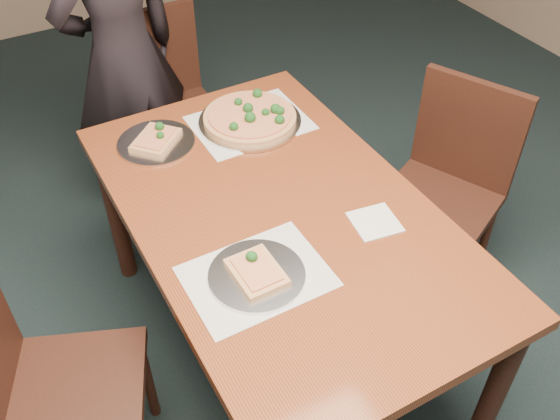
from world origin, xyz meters
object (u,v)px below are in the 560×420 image
dining_table (280,231)px  diner (123,55)px  chair_left (40,385)px  chair_right (449,181)px  pizza_pan (251,118)px  chair_far (167,98)px  slice_plate_near (257,273)px  slice_plate_far (156,141)px

dining_table → diner: bearing=96.2°
dining_table → chair_left: (-0.84, -0.09, -0.14)m
dining_table → chair_right: size_ratio=1.65×
chair_right → diner: diner is taller
diner → pizza_pan: size_ratio=4.05×
dining_table → chair_far: bearing=87.9°
slice_plate_near → dining_table: bearing=47.3°
chair_left → diner: size_ratio=0.58×
chair_right → slice_plate_near: 1.05m
chair_right → dining_table: bearing=-111.6°
chair_left → pizza_pan: size_ratio=2.35×
dining_table → pizza_pan: pizza_pan is taller
chair_left → slice_plate_far: (0.63, 0.62, 0.25)m
pizza_pan → chair_far: bearing=98.4°
chair_far → chair_right: 1.34m
chair_far → chair_right: same height
chair_far → slice_plate_far: chair_far is taller
chair_far → chair_left: 1.53m
diner → slice_plate_near: bearing=74.0°
pizza_pan → slice_plate_far: pizza_pan is taller
slice_plate_far → pizza_pan: bearing=-8.1°
chair_left → slice_plate_near: chair_left is taller
dining_table → slice_plate_near: size_ratio=5.36×
chair_left → slice_plate_far: 0.92m
chair_far → diner: size_ratio=0.58×
chair_left → chair_right: bearing=-62.8°
chair_far → diner: diner is taller
chair_far → chair_left: size_ratio=1.00×
dining_table → chair_left: 0.86m
chair_far → slice_plate_near: size_ratio=3.25×
chair_left → pizza_pan: chair_left is taller
diner → slice_plate_far: diner is taller
chair_right → diner: (-0.92, 1.11, 0.27)m
chair_right → slice_plate_near: size_ratio=3.25×
dining_table → pizza_pan: size_ratio=3.88×
dining_table → slice_plate_near: slice_plate_near is taller
slice_plate_near → slice_plate_far: 0.74m
chair_far → chair_right: bearing=-55.0°
chair_far → slice_plate_near: chair_far is taller
chair_right → slice_plate_near: (-0.99, -0.26, 0.25)m
slice_plate_far → diner: bearing=81.8°
diner → chair_left: bearing=47.0°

